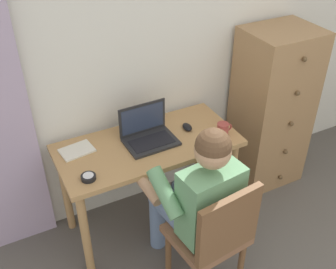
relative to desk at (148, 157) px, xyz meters
name	(u,v)px	position (x,y,z in m)	size (l,w,h in m)	color
wall_back	(188,41)	(0.49, 0.36, 0.62)	(4.80, 0.05, 2.50)	silver
desk	(148,157)	(0.00, 0.00, 0.00)	(1.22, 0.57, 0.75)	tan
dresser	(271,110)	(1.12, 0.08, 0.03)	(0.53, 0.48, 1.32)	#9E754C
chair	(214,235)	(0.10, -0.70, -0.14)	(0.46, 0.44, 0.88)	brown
person_seated	(197,194)	(0.08, -0.52, 0.05)	(0.57, 0.61, 1.20)	#6B84AD
laptop	(148,134)	(0.02, 0.03, 0.17)	(0.35, 0.26, 0.24)	#232326
computer_mouse	(187,127)	(0.32, 0.03, 0.13)	(0.06, 0.10, 0.03)	black
desk_clock	(88,177)	(-0.47, -0.17, 0.13)	(0.09, 0.09, 0.03)	black
notebook_pad	(77,150)	(-0.45, 0.13, 0.12)	(0.21, 0.15, 0.01)	silver
coffee_mug	(222,130)	(0.49, -0.15, 0.17)	(0.12, 0.08, 0.09)	#9E3D38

